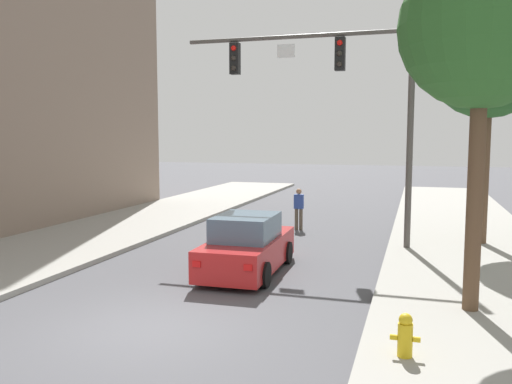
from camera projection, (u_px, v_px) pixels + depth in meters
The scene contains 7 objects.
ground_plane at pixel (150, 328), 10.31m from camera, with size 120.00×120.00×0.00m, color #4C4C51.
traffic_signal_mast at pixel (341, 84), 17.15m from camera, with size 7.55×0.38×7.50m.
car_lead_red at pixel (247, 247), 14.43m from camera, with size 1.91×4.27×1.60m.
pedestrian_crossing_road at pixel (299, 207), 21.03m from camera, with size 0.36×0.22×1.64m.
fire_hydrant at pixel (405, 335), 8.59m from camera, with size 0.48×0.24×0.72m.
street_tree_nearest at pixel (482, 28), 10.37m from camera, with size 3.24×3.24×7.32m.
street_tree_second at pixel (489, 58), 17.14m from camera, with size 3.91×3.91×8.03m.
Camera 1 is at (4.88, -8.94, 3.71)m, focal length 37.36 mm.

